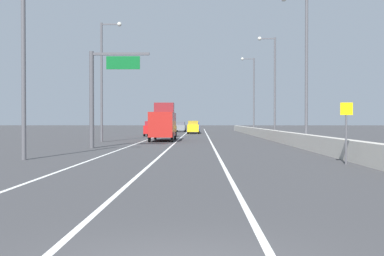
# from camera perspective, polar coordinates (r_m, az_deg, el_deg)

# --- Properties ---
(ground_plane) EXTENTS (320.00, 320.00, 0.00)m
(ground_plane) POSITION_cam_1_polar(r_m,az_deg,el_deg) (70.45, 0.62, -0.86)
(ground_plane) COLOR #38383A
(lane_stripe_left) EXTENTS (0.16, 130.00, 0.00)m
(lane_stripe_left) POSITION_cam_1_polar(r_m,az_deg,el_deg) (61.73, -4.54, -1.11)
(lane_stripe_left) COLOR silver
(lane_stripe_left) RESTS_ON ground_plane
(lane_stripe_center) EXTENTS (0.16, 130.00, 0.00)m
(lane_stripe_center) POSITION_cam_1_polar(r_m,az_deg,el_deg) (61.50, -1.29, -1.11)
(lane_stripe_center) COLOR silver
(lane_stripe_center) RESTS_ON ground_plane
(lane_stripe_right) EXTENTS (0.16, 130.00, 0.00)m
(lane_stripe_right) POSITION_cam_1_polar(r_m,az_deg,el_deg) (61.46, 1.97, -1.11)
(lane_stripe_right) COLOR silver
(lane_stripe_right) RESTS_ON ground_plane
(jersey_barrier_right) EXTENTS (0.60, 120.00, 1.10)m
(jersey_barrier_right) POSITION_cam_1_polar(r_m,az_deg,el_deg) (47.12, 10.71, -1.06)
(jersey_barrier_right) COLOR #B2ADA3
(jersey_barrier_right) RESTS_ON ground_plane
(overhead_sign_gantry) EXTENTS (4.68, 0.36, 7.50)m
(overhead_sign_gantry) POSITION_cam_1_polar(r_m,az_deg,el_deg) (37.49, -10.87, 4.84)
(overhead_sign_gantry) COLOR #47474C
(overhead_sign_gantry) RESTS_ON ground_plane
(speed_advisory_sign) EXTENTS (0.60, 0.11, 3.00)m
(speed_advisory_sign) POSITION_cam_1_polar(r_m,az_deg,el_deg) (24.13, 18.05, -0.01)
(speed_advisory_sign) COLOR #4C4C51
(speed_advisory_sign) RESTS_ON ground_plane
(lamp_post_right_second) EXTENTS (2.14, 0.44, 11.98)m
(lamp_post_right_second) POSITION_cam_1_polar(r_m,az_deg,el_deg) (38.77, 13.27, 7.72)
(lamp_post_right_second) COLOR #4C4C51
(lamp_post_right_second) RESTS_ON ground_plane
(lamp_post_right_third) EXTENTS (2.14, 0.44, 11.98)m
(lamp_post_right_third) POSITION_cam_1_polar(r_m,az_deg,el_deg) (56.59, 9.71, 5.56)
(lamp_post_right_third) COLOR #4C4C51
(lamp_post_right_third) RESTS_ON ground_plane
(lamp_post_right_fourth) EXTENTS (2.14, 0.44, 11.98)m
(lamp_post_right_fourth) POSITION_cam_1_polar(r_m,az_deg,el_deg) (74.49, 7.28, 4.43)
(lamp_post_right_fourth) COLOR #4C4C51
(lamp_post_right_fourth) RESTS_ON ground_plane
(lamp_post_left_near) EXTENTS (2.14, 0.44, 11.98)m
(lamp_post_left_near) POSITION_cam_1_polar(r_m,az_deg,el_deg) (27.50, -19.17, 10.55)
(lamp_post_left_near) COLOR #4C4C51
(lamp_post_left_near) RESTS_ON ground_plane
(lamp_post_left_mid) EXTENTS (2.14, 0.44, 11.98)m
(lamp_post_left_mid) POSITION_cam_1_polar(r_m,az_deg,el_deg) (48.42, -10.57, 6.35)
(lamp_post_left_mid) COLOR #4C4C51
(lamp_post_left_mid) RESTS_ON ground_plane
(car_black_0) EXTENTS (1.93, 4.31, 2.09)m
(car_black_0) POSITION_cam_1_polar(r_m,az_deg,el_deg) (64.22, -2.80, -0.11)
(car_black_0) COLOR black
(car_black_0) RESTS_ON ground_plane
(car_white_1) EXTENTS (2.02, 4.53, 2.14)m
(car_white_1) POSITION_cam_1_polar(r_m,az_deg,el_deg) (83.98, -3.58, 0.13)
(car_white_1) COLOR white
(car_white_1) RESTS_ON ground_plane
(car_yellow_2) EXTENTS (1.93, 4.30, 2.14)m
(car_yellow_2) POSITION_cam_1_polar(r_m,az_deg,el_deg) (77.91, 0.15, 0.08)
(car_yellow_2) COLOR gold
(car_yellow_2) RESTS_ON ground_plane
(car_gray_3) EXTENTS (1.93, 4.80, 1.95)m
(car_gray_3) POSITION_cam_1_polar(r_m,az_deg,el_deg) (92.15, -1.35, 0.14)
(car_gray_3) COLOR slate
(car_gray_3) RESTS_ON ground_plane
(car_blue_4) EXTENTS (1.88, 4.45, 1.85)m
(car_blue_4) POSITION_cam_1_polar(r_m,az_deg,el_deg) (84.81, 0.31, 0.05)
(car_blue_4) COLOR #1E389E
(car_blue_4) RESTS_ON ground_plane
(car_red_5) EXTENTS (1.90, 4.12, 2.08)m
(car_red_5) POSITION_cam_1_polar(r_m,az_deg,el_deg) (66.48, -4.89, -0.08)
(car_red_5) COLOR red
(car_red_5) RESTS_ON ground_plane
(box_truck) EXTENTS (2.52, 8.28, 4.09)m
(box_truck) POSITION_cam_1_polar(r_m,az_deg,el_deg) (50.38, -3.49, 0.57)
(box_truck) COLOR #A51E19
(box_truck) RESTS_ON ground_plane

